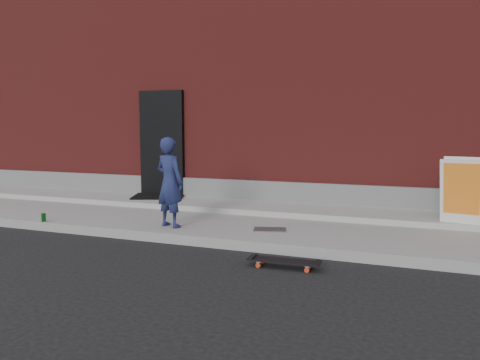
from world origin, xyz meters
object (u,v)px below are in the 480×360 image
at_px(skateboard, 284,261).
at_px(soda_can, 44,218).
at_px(child, 170,182).
at_px(pizza_sign, 464,190).

height_order(skateboard, soda_can, soda_can).
bearing_deg(child, pizza_sign, -144.55).
bearing_deg(child, soda_can, 26.97).
distance_m(child, soda_can, 2.32).
distance_m(skateboard, soda_can, 4.41).
xyz_separation_m(child, skateboard, (2.17, -1.01, -0.78)).
height_order(skateboard, pizza_sign, pizza_sign).
distance_m(child, pizza_sign, 4.60).
bearing_deg(pizza_sign, child, -160.82).
relative_size(pizza_sign, soda_can, 7.39).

